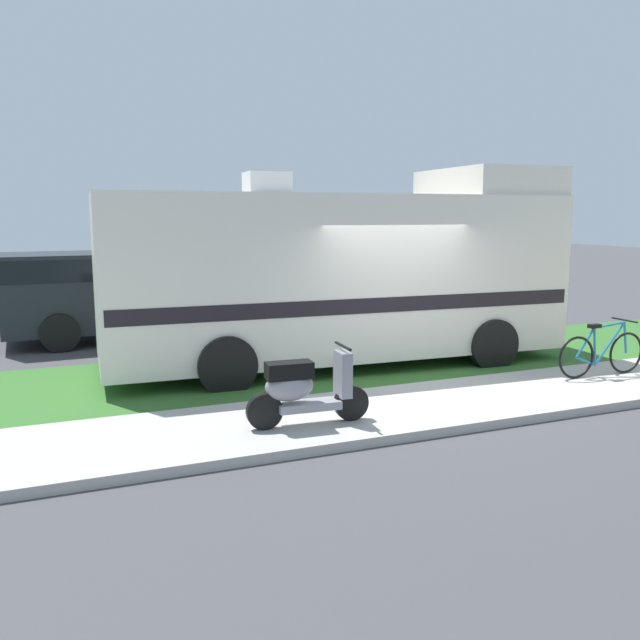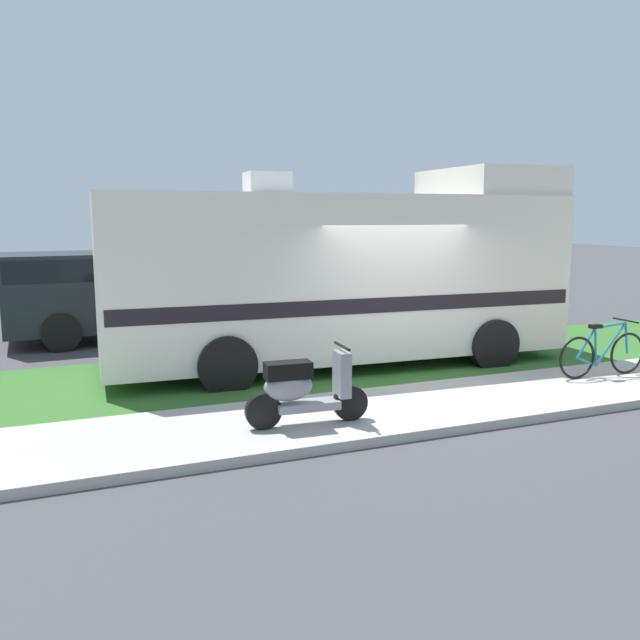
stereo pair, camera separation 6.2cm
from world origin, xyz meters
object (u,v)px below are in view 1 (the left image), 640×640
(scooter, at_px, (304,388))
(bicycle, at_px, (602,353))
(motorhome_rv, at_px, (340,273))
(pickup_truck_near, at_px, (111,294))

(scooter, xyz_separation_m, bicycle, (5.25, 0.50, -0.08))
(motorhome_rv, xyz_separation_m, bicycle, (3.32, -2.75, -1.16))
(motorhome_rv, height_order, pickup_truck_near, motorhome_rv)
(bicycle, bearing_deg, scooter, -174.60)
(motorhome_rv, bearing_deg, scooter, -120.79)
(bicycle, xyz_separation_m, pickup_truck_near, (-6.83, 6.87, 0.49))
(scooter, relative_size, bicycle, 0.93)
(scooter, relative_size, pickup_truck_near, 0.28)
(bicycle, bearing_deg, motorhome_rv, 140.35)
(motorhome_rv, xyz_separation_m, scooter, (-1.93, -3.25, -1.08))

